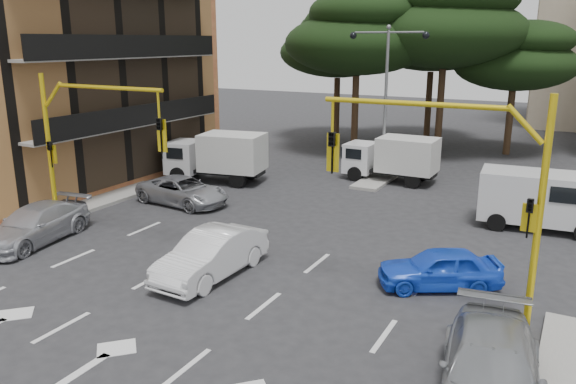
% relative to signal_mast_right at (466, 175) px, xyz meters
% --- Properties ---
extents(ground, '(120.00, 120.00, 0.00)m').
position_rel_signal_mast_right_xyz_m(ground, '(-6.80, -1.99, -3.88)').
color(ground, '#28282B').
rests_on(ground, ground).
extents(median_strip, '(1.40, 6.00, 0.15)m').
position_rel_signal_mast_right_xyz_m(median_strip, '(-6.80, 14.01, -3.81)').
color(median_strip, gray).
rests_on(median_strip, ground).
extents(apartment_orange, '(15.19, 16.15, 13.70)m').
position_rel_signal_mast_right_xyz_m(apartment_orange, '(-24.76, 6.01, 2.97)').
color(apartment_orange, '#A64A34').
rests_on(apartment_orange, ground).
extents(pine_left_near, '(9.15, 9.15, 10.23)m').
position_rel_signal_mast_right_xyz_m(pine_left_near, '(-10.75, 19.96, 3.72)').
color(pine_left_near, '#382616').
rests_on(pine_left_near, ground).
extents(pine_center, '(9.98, 9.98, 11.16)m').
position_rel_signal_mast_right_xyz_m(pine_center, '(-5.75, 21.96, 4.41)').
color(pine_center, '#382616').
rests_on(pine_center, ground).
extents(pine_left_far, '(8.32, 8.32, 9.30)m').
position_rel_signal_mast_right_xyz_m(pine_left_far, '(-13.75, 23.96, 3.03)').
color(pine_left_far, '#382616').
rests_on(pine_left_far, ground).
extents(pine_right, '(7.49, 7.49, 8.37)m').
position_rel_signal_mast_right_xyz_m(pine_right, '(-1.75, 23.96, 2.33)').
color(pine_right, '#382616').
rests_on(pine_right, ground).
extents(pine_back, '(9.15, 9.15, 10.23)m').
position_rel_signal_mast_right_xyz_m(pine_back, '(-7.75, 26.96, 3.72)').
color(pine_back, '#382616').
rests_on(pine_back, ground).
extents(signal_mast_right, '(5.79, 0.37, 6.00)m').
position_rel_signal_mast_right_xyz_m(signal_mast_right, '(0.00, 0.00, 0.00)').
color(signal_mast_right, gold).
rests_on(signal_mast_right, ground).
extents(signal_mast_left, '(5.79, 0.37, 6.00)m').
position_rel_signal_mast_right_xyz_m(signal_mast_left, '(-13.61, 0.00, 0.00)').
color(signal_mast_left, gold).
rests_on(signal_mast_left, ground).
extents(street_lamp_center, '(4.16, 0.36, 7.77)m').
position_rel_signal_mast_right_xyz_m(street_lamp_center, '(-6.80, 14.01, 1.54)').
color(street_lamp_center, slate).
rests_on(street_lamp_center, median_strip).
extents(car_white_hatch, '(1.68, 4.40, 1.43)m').
position_rel_signal_mast_right_xyz_m(car_white_hatch, '(-7.29, -0.97, -3.17)').
color(car_white_hatch, silver).
rests_on(car_white_hatch, ground).
extents(car_blue_compact, '(3.86, 2.99, 1.23)m').
position_rel_signal_mast_right_xyz_m(car_blue_compact, '(-0.80, 1.52, -3.27)').
color(car_blue_compact, blue).
rests_on(car_blue_compact, ground).
extents(car_silver_wagon, '(2.53, 4.82, 1.33)m').
position_rel_signal_mast_right_xyz_m(car_silver_wagon, '(-14.80, -1.46, -3.22)').
color(car_silver_wagon, '#ADAFB6').
rests_on(car_silver_wagon, ground).
extents(car_silver_cross_a, '(4.59, 2.46, 1.23)m').
position_rel_signal_mast_right_xyz_m(car_silver_cross_a, '(-13.13, 5.01, -3.27)').
color(car_silver_cross_a, '#A0A2A8').
rests_on(car_silver_cross_a, ground).
extents(car_silver_parked, '(2.65, 5.12, 1.42)m').
position_rel_signal_mast_right_xyz_m(car_silver_parked, '(1.42, -3.54, -3.17)').
color(car_silver_parked, gray).
rests_on(car_silver_parked, ground).
extents(van_white, '(4.71, 2.43, 2.28)m').
position_rel_signal_mast_right_xyz_m(van_white, '(1.37, 8.87, -2.74)').
color(van_white, silver).
rests_on(van_white, ground).
extents(box_truck_a, '(5.51, 3.08, 2.56)m').
position_rel_signal_mast_right_xyz_m(box_truck_a, '(-14.23, 9.23, -2.61)').
color(box_truck_a, silver).
rests_on(box_truck_a, ground).
extents(box_truck_b, '(4.85, 2.09, 2.37)m').
position_rel_signal_mast_right_xyz_m(box_truck_b, '(-6.20, 13.51, -2.70)').
color(box_truck_b, silver).
rests_on(box_truck_b, ground).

